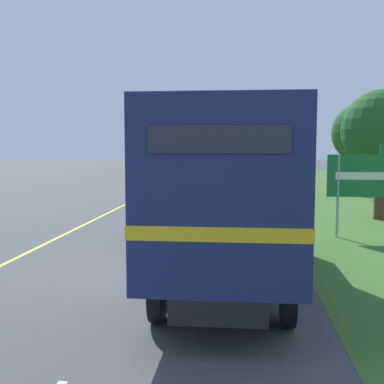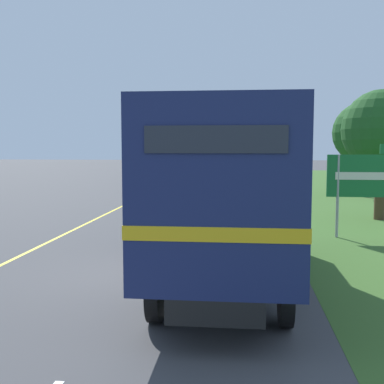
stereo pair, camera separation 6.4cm
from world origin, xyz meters
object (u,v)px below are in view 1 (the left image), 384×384
(roadside_tree_near, at_px, (382,130))
(roadside_tree_mid, at_px, (363,133))
(horse_trailer_truck, at_px, (227,189))
(lead_car_red_ahead, at_px, (240,170))
(lead_car_white, at_px, (163,184))
(highway_sign, at_px, (367,178))
(lead_car_silver_ahead, at_px, (203,165))

(roadside_tree_near, distance_m, roadside_tree_mid, 9.39)
(roadside_tree_near, height_order, roadside_tree_mid, roadside_tree_mid)
(horse_trailer_truck, height_order, lead_car_red_ahead, horse_trailer_truck)
(roadside_tree_near, bearing_deg, horse_trailer_truck, -121.20)
(lead_car_white, distance_m, highway_sign, 13.06)
(lead_car_white, xyz_separation_m, lead_car_silver_ahead, (0.04, 26.24, 0.09))
(lead_car_red_ahead, height_order, roadside_tree_near, roadside_tree_near)
(horse_trailer_truck, distance_m, lead_car_red_ahead, 30.71)
(horse_trailer_truck, xyz_separation_m, lead_car_silver_ahead, (-3.93, 41.83, -1.02))
(roadside_tree_near, xyz_separation_m, roadside_tree_mid, (1.50, 9.26, 0.16))
(horse_trailer_truck, height_order, highway_sign, horse_trailer_truck)
(roadside_tree_mid, bearing_deg, highway_sign, -102.87)
(lead_car_white, height_order, roadside_tree_mid, roadside_tree_mid)
(lead_car_white, bearing_deg, lead_car_silver_ahead, 89.92)
(lead_car_white, xyz_separation_m, lead_car_red_ahead, (4.15, 15.11, 0.05))
(lead_car_red_ahead, relative_size, roadside_tree_mid, 0.83)
(horse_trailer_truck, xyz_separation_m, roadside_tree_near, (5.84, 9.65, 1.56))
(roadside_tree_near, relative_size, roadside_tree_mid, 0.94)
(lead_car_red_ahead, xyz_separation_m, highway_sign, (4.09, -25.18, 0.97))
(roadside_tree_near, bearing_deg, lead_car_red_ahead, 105.04)
(lead_car_silver_ahead, relative_size, roadside_tree_near, 0.88)
(lead_car_red_ahead, distance_m, roadside_tree_near, 21.95)
(lead_car_white, height_order, roadside_tree_near, roadside_tree_near)
(roadside_tree_mid, bearing_deg, horse_trailer_truck, -111.22)
(highway_sign, bearing_deg, roadside_tree_mid, 77.13)
(highway_sign, xyz_separation_m, roadside_tree_mid, (3.06, 13.40, 1.81))
(lead_car_white, relative_size, roadside_tree_mid, 0.73)
(lead_car_silver_ahead, xyz_separation_m, roadside_tree_near, (9.77, -32.18, 2.58))
(lead_car_white, height_order, lead_car_silver_ahead, lead_car_silver_ahead)
(highway_sign, distance_m, roadside_tree_near, 4.72)
(lead_car_silver_ahead, bearing_deg, roadside_tree_near, -73.11)
(horse_trailer_truck, relative_size, lead_car_silver_ahead, 1.92)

